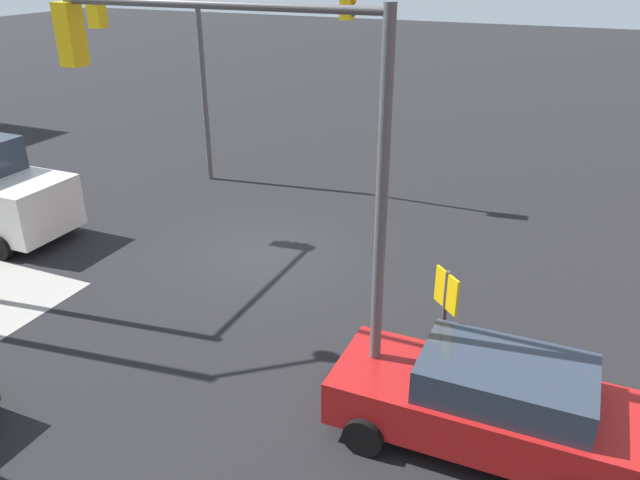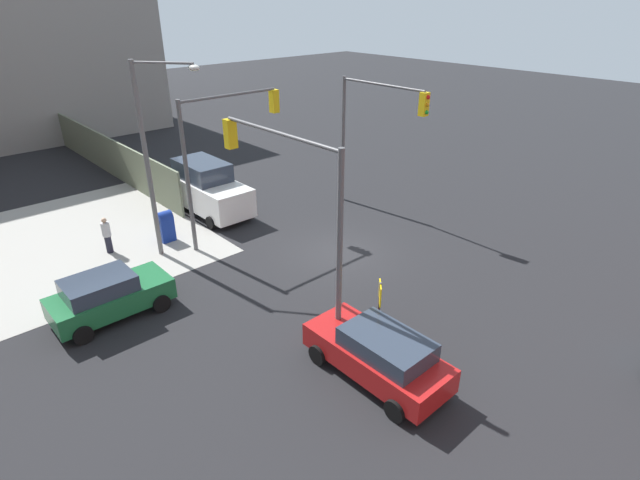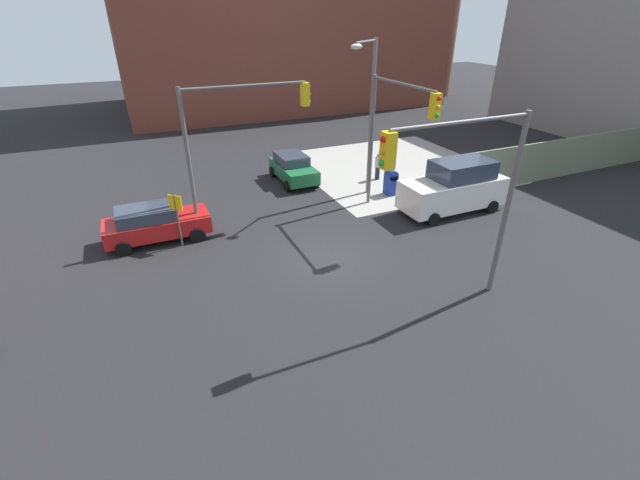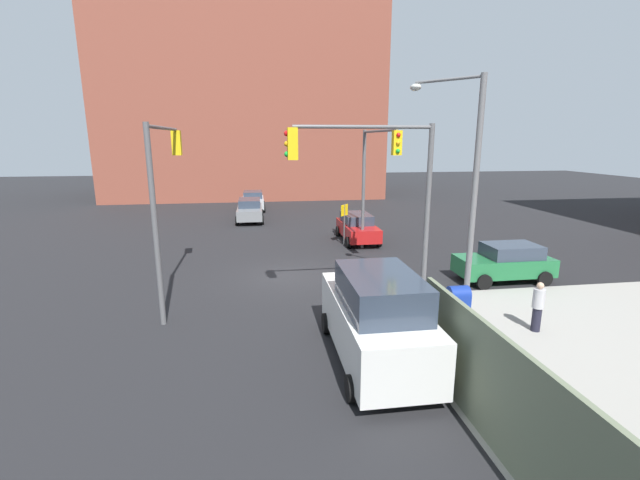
% 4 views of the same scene
% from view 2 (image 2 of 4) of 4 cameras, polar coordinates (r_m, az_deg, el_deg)
% --- Properties ---
extents(ground_plane, '(120.00, 120.00, 0.00)m').
position_cam_2_polar(ground_plane, '(21.73, 2.34, -1.50)').
color(ground_plane, black).
extents(sidewalk_corner, '(12.00, 12.00, 0.01)m').
position_cam_2_polar(sidewalk_corner, '(25.22, -27.96, -0.64)').
color(sidewalk_corner, '#9E9B93').
rests_on(sidewalk_corner, ground).
extents(construction_fence, '(21.22, 0.12, 2.40)m').
position_cam_2_polar(construction_fence, '(35.03, -23.84, 9.33)').
color(construction_fence, slate).
rests_on(construction_fence, ground).
extents(traffic_signal_nw_corner, '(5.77, 0.36, 6.50)m').
position_cam_2_polar(traffic_signal_nw_corner, '(15.52, -3.40, 5.55)').
color(traffic_signal_nw_corner, '#59595B').
rests_on(traffic_signal_nw_corner, ground).
extents(traffic_signal_se_corner, '(5.27, 0.36, 6.50)m').
position_cam_2_polar(traffic_signal_se_corner, '(24.83, 6.05, 13.34)').
color(traffic_signal_se_corner, '#59595B').
rests_on(traffic_signal_se_corner, ground).
extents(traffic_signal_ne_corner, '(0.36, 4.98, 6.50)m').
position_cam_2_polar(traffic_signal_ne_corner, '(21.89, -10.95, 11.20)').
color(traffic_signal_ne_corner, '#59595B').
rests_on(traffic_signal_ne_corner, ground).
extents(street_lamp_corner, '(2.25, 1.78, 8.00)m').
position_cam_2_polar(street_lamp_corner, '(20.92, -18.50, 9.91)').
color(street_lamp_corner, slate).
rests_on(street_lamp_corner, ground).
extents(warning_sign_two_way, '(0.48, 0.48, 2.40)m').
position_cam_2_polar(warning_sign_two_way, '(15.44, 6.79, -7.31)').
color(warning_sign_two_way, '#4C4C4C').
rests_on(warning_sign_two_way, ground).
extents(mailbox_blue, '(0.56, 0.64, 1.43)m').
position_cam_2_polar(mailbox_blue, '(23.55, -17.25, 1.62)').
color(mailbox_blue, navy).
rests_on(mailbox_blue, ground).
extents(sedan_red, '(4.47, 2.02, 1.62)m').
position_cam_2_polar(sedan_red, '(14.81, 6.71, -12.77)').
color(sedan_red, '#B21919').
rests_on(sedan_red, ground).
extents(coupe_green, '(2.02, 3.97, 1.62)m').
position_cam_2_polar(coupe_green, '(18.70, -23.04, -5.85)').
color(coupe_green, '#1E6638').
rests_on(coupe_green, ground).
extents(van_white_delivery, '(5.40, 2.32, 2.62)m').
position_cam_2_polar(van_white_delivery, '(26.08, -12.78, 5.81)').
color(van_white_delivery, white).
rests_on(van_white_delivery, ground).
extents(pedestrian_crossing, '(0.36, 0.36, 1.64)m').
position_cam_2_polar(pedestrian_crossing, '(23.28, -23.18, 0.55)').
color(pedestrian_crossing, '#B2B2B7').
rests_on(pedestrian_crossing, ground).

